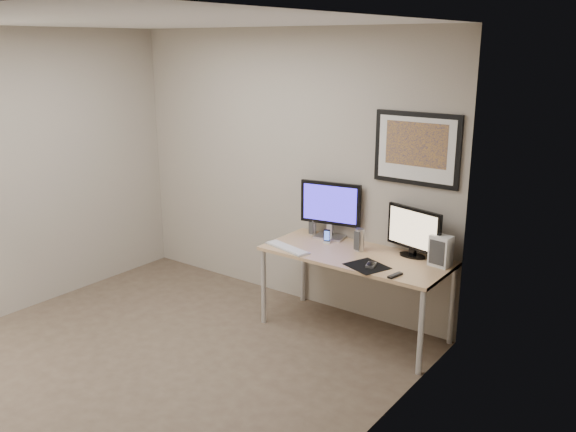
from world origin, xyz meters
name	(u,v)px	position (x,y,z in m)	size (l,w,h in m)	color
floor	(160,360)	(0.00, 0.00, 0.00)	(3.60, 3.60, 0.00)	#493A2E
room	(191,150)	(0.00, 0.45, 1.64)	(3.60, 3.60, 3.60)	white
desk	(356,261)	(1.00, 1.35, 0.66)	(1.60, 0.70, 0.73)	#9B7C4B
framed_art	(417,149)	(1.35, 1.68, 1.62)	(0.75, 0.04, 0.60)	black
monitor_large	(330,207)	(0.58, 1.60, 1.02)	(0.57, 0.23, 0.52)	#B3B3B8
monitor_tv	(414,231)	(1.42, 1.57, 0.96)	(0.53, 0.18, 0.42)	black
speaker_left	(313,226)	(0.40, 1.59, 0.81)	(0.07, 0.07, 0.16)	#B3B3B8
speaker_right	(360,240)	(0.98, 1.44, 0.83)	(0.08, 0.08, 0.20)	#B3B3B8
phone_dock	(327,236)	(0.64, 1.46, 0.79)	(0.06, 0.06, 0.13)	black
keyboard	(287,248)	(0.45, 1.12, 0.74)	(0.48, 0.13, 0.02)	#B8B7BC
mousepad	(367,266)	(1.22, 1.15, 0.73)	(0.30, 0.27, 0.00)	black
mouse	(371,264)	(1.25, 1.16, 0.75)	(0.06, 0.11, 0.04)	black
remote	(395,275)	(1.50, 1.09, 0.74)	(0.04, 0.15, 0.02)	black
fan_unit	(441,251)	(1.69, 1.51, 0.86)	(0.16, 0.12, 0.25)	silver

